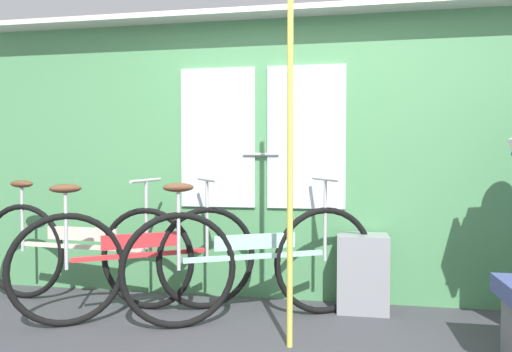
% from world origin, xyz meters
% --- Properties ---
extents(train_door_wall, '(5.10, 0.28, 2.23)m').
position_xyz_m(train_door_wall, '(-0.01, 1.10, 1.17)').
color(train_door_wall, '#4C8C56').
rests_on(train_door_wall, ground_plane).
extents(bicycle_near_door, '(1.83, 0.44, 0.96)m').
position_xyz_m(bicycle_near_door, '(-1.53, 0.70, 0.40)').
color(bicycle_near_door, black).
rests_on(bicycle_near_door, ground_plane).
extents(bicycle_leaning_behind, '(1.47, 0.96, 0.96)m').
position_xyz_m(bicycle_leaning_behind, '(-0.96, 0.47, 0.40)').
color(bicycle_leaning_behind, black).
rests_on(bicycle_leaning_behind, ground_plane).
extents(bicycle_by_pole, '(1.63, 0.86, 0.97)m').
position_xyz_m(bicycle_by_pole, '(-0.16, 0.55, 0.40)').
color(bicycle_by_pole, black).
rests_on(bicycle_by_pole, ground_plane).
extents(trash_bin_by_wall, '(0.36, 0.28, 0.56)m').
position_xyz_m(trash_bin_by_wall, '(0.57, 0.89, 0.28)').
color(trash_bin_by_wall, gray).
rests_on(trash_bin_by_wall, ground_plane).
extents(handrail_pole, '(0.04, 0.04, 2.19)m').
position_xyz_m(handrail_pole, '(0.12, 0.14, 1.10)').
color(handrail_pole, '#C6C14C').
rests_on(handrail_pole, ground_plane).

